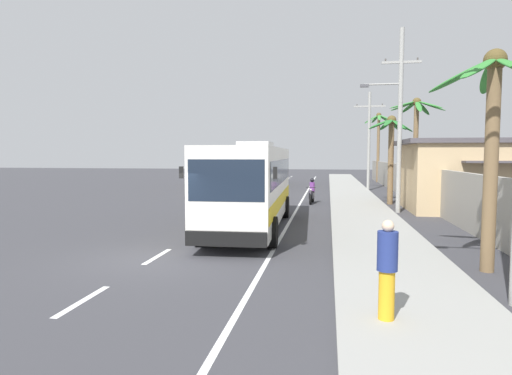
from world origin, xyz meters
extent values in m
plane|color=#3A3A3F|center=(0.00, 0.00, 0.00)|extent=(160.00, 160.00, 0.00)
cube|color=#999993|center=(6.80, 10.00, 0.07)|extent=(3.20, 90.00, 0.14)
cube|color=white|center=(0.00, -3.79, 0.00)|extent=(0.16, 2.00, 0.01)
cube|color=white|center=(0.00, 0.26, 0.00)|extent=(0.16, 2.00, 0.01)
cube|color=white|center=(0.00, 4.31, 0.00)|extent=(0.16, 2.00, 0.01)
cube|color=white|center=(0.00, 8.36, 0.00)|extent=(0.16, 2.00, 0.01)
cube|color=white|center=(0.00, 12.42, 0.00)|extent=(0.16, 2.00, 0.01)
cube|color=white|center=(0.00, 16.47, 0.00)|extent=(0.16, 2.00, 0.01)
cube|color=white|center=(0.00, 20.52, 0.00)|extent=(0.16, 2.00, 0.01)
cube|color=white|center=(0.00, 24.57, 0.00)|extent=(0.16, 2.00, 0.01)
cube|color=white|center=(0.00, 28.63, 0.00)|extent=(0.16, 2.00, 0.01)
cube|color=white|center=(0.00, 32.68, 0.00)|extent=(0.16, 2.00, 0.01)
cube|color=white|center=(0.00, 36.73, 0.00)|extent=(0.16, 2.00, 0.01)
cube|color=white|center=(0.00, 40.78, 0.00)|extent=(0.16, 2.00, 0.01)
cube|color=white|center=(0.00, 44.83, 0.00)|extent=(0.16, 2.00, 0.01)
cube|color=white|center=(0.00, 48.89, 0.00)|extent=(0.16, 2.00, 0.01)
cube|color=white|center=(3.33, 15.00, 0.00)|extent=(0.14, 70.00, 0.01)
cube|color=#9E998E|center=(10.60, 14.00, 1.16)|extent=(0.24, 60.00, 2.33)
cube|color=silver|center=(1.91, 5.74, 1.86)|extent=(2.84, 10.83, 2.94)
cube|color=#192333|center=(1.91, 5.94, 2.37)|extent=(2.84, 9.98, 0.94)
cube|color=#192333|center=(2.10, 0.40, 2.30)|extent=(2.28, 0.18, 1.23)
cube|color=yellow|center=(1.91, 5.74, 1.20)|extent=(2.87, 10.62, 0.53)
cube|color=black|center=(2.10, 0.31, 0.59)|extent=(2.43, 0.24, 0.44)
cube|color=#B7B7B7|center=(1.87, 7.08, 3.47)|extent=(1.44, 2.41, 0.28)
cube|color=black|center=(3.51, 0.66, 2.52)|extent=(0.12, 0.08, 0.36)
cube|color=black|center=(0.68, 0.56, 2.52)|extent=(0.12, 0.08, 0.36)
cylinder|color=black|center=(3.25, 2.02, 0.52)|extent=(0.36, 1.05, 1.04)
cylinder|color=black|center=(0.83, 1.93, 0.52)|extent=(0.36, 1.05, 1.04)
cylinder|color=black|center=(3.01, 9.00, 0.52)|extent=(0.36, 1.05, 1.04)
cylinder|color=black|center=(0.59, 8.92, 0.52)|extent=(0.36, 1.05, 1.04)
cube|color=gold|center=(-2.08, 31.42, 2.04)|extent=(3.04, 12.27, 3.30)
cube|color=#192333|center=(-2.09, 31.22, 2.62)|extent=(3.02, 11.30, 1.06)
cube|color=#192333|center=(-1.77, 37.45, 2.53)|extent=(2.23, 0.21, 1.39)
cube|color=blue|center=(-2.08, 31.42, 1.30)|extent=(3.07, 12.03, 0.59)
cube|color=black|center=(-1.77, 37.54, 0.59)|extent=(2.38, 0.28, 0.44)
cube|color=#B7B7B7|center=(-2.16, 29.90, 3.83)|extent=(1.47, 2.74, 0.28)
cube|color=black|center=(-3.17, 37.31, 2.78)|extent=(0.12, 0.09, 0.36)
cube|color=black|center=(-0.39, 37.17, 2.78)|extent=(0.12, 0.09, 0.36)
cylinder|color=black|center=(-3.05, 35.73, 0.52)|extent=(0.37, 1.06, 1.04)
cylinder|color=black|center=(-0.68, 35.61, 0.52)|extent=(0.37, 1.06, 1.04)
cylinder|color=black|center=(-3.46, 27.83, 0.52)|extent=(0.37, 1.06, 1.04)
cylinder|color=black|center=(-1.09, 27.71, 0.52)|extent=(0.37, 1.06, 1.04)
cylinder|color=black|center=(4.00, 14.79, 0.30)|extent=(0.14, 0.61, 0.60)
cylinder|color=black|center=(4.09, 16.14, 0.30)|extent=(0.16, 0.61, 0.60)
cube|color=black|center=(4.04, 15.41, 0.52)|extent=(0.31, 1.11, 0.36)
cube|color=black|center=(4.06, 15.71, 0.72)|extent=(0.28, 0.61, 0.12)
cylinder|color=gray|center=(4.00, 14.90, 0.60)|extent=(0.08, 0.32, 0.67)
cylinder|color=black|center=(4.01, 15.00, 1.04)|extent=(0.56, 0.08, 0.04)
sphere|color=#EAEACC|center=(4.00, 14.88, 0.90)|extent=(0.14, 0.14, 0.14)
cylinder|color=#75388E|center=(4.06, 15.66, 1.02)|extent=(0.32, 0.32, 0.60)
sphere|color=black|center=(4.06, 15.66, 1.45)|extent=(0.26, 0.26, 0.26)
cylinder|color=gold|center=(6.07, -4.18, 0.58)|extent=(0.28, 0.28, 0.88)
cylinder|color=navy|center=(6.07, -4.18, 1.37)|extent=(0.36, 0.36, 0.70)
sphere|color=beige|center=(6.07, -4.18, 1.81)|extent=(0.21, 0.21, 0.21)
cylinder|color=#9E9E99|center=(8.69, 11.79, 4.77)|extent=(0.24, 0.24, 9.54)
cube|color=#9E9E99|center=(8.69, 11.79, 7.81)|extent=(1.99, 0.12, 0.12)
cylinder|color=#4C4742|center=(7.90, 11.79, 7.93)|extent=(0.08, 0.08, 0.16)
cylinder|color=#4C4742|center=(9.49, 11.79, 7.93)|extent=(0.08, 0.08, 0.16)
cylinder|color=#9E9E99|center=(7.78, 11.79, 6.71)|extent=(1.83, 0.09, 0.09)
cube|color=#4C4C51|center=(6.86, 11.79, 6.65)|extent=(0.44, 0.24, 0.14)
cylinder|color=#9E9E99|center=(8.42, 26.20, 4.16)|extent=(0.24, 0.24, 8.32)
cube|color=#9E9E99|center=(8.42, 26.20, 7.12)|extent=(2.59, 0.12, 0.12)
cylinder|color=#4C4742|center=(7.38, 26.20, 7.24)|extent=(0.08, 0.08, 0.16)
cylinder|color=#4C4742|center=(9.45, 26.20, 7.24)|extent=(0.08, 0.08, 0.16)
cylinder|color=brown|center=(10.51, 38.23, 3.68)|extent=(0.31, 0.31, 7.36)
ellipsoid|color=#3D893D|center=(11.35, 38.11, 6.98)|extent=(1.79, 0.60, 1.05)
ellipsoid|color=#3D893D|center=(11.06, 38.97, 7.15)|extent=(1.41, 1.72, 0.73)
ellipsoid|color=#3D893D|center=(10.22, 39.07, 7.08)|extent=(0.93, 1.85, 0.87)
ellipsoid|color=#3D893D|center=(9.79, 38.75, 7.05)|extent=(1.68, 1.36, 0.92)
ellipsoid|color=#3D893D|center=(9.72, 37.96, 6.95)|extent=(1.75, 0.90, 1.11)
ellipsoid|color=#3D893D|center=(10.45, 37.33, 7.09)|extent=(0.48, 1.87, 0.84)
ellipsoid|color=#3D893D|center=(11.12, 37.56, 7.10)|extent=(1.51, 1.61, 0.84)
sphere|color=brown|center=(10.51, 38.23, 7.41)|extent=(0.56, 0.56, 0.56)
cylinder|color=brown|center=(8.82, 15.80, 2.56)|extent=(0.34, 0.34, 5.11)
ellipsoid|color=#28702D|center=(9.46, 15.87, 4.83)|extent=(1.38, 0.51, 0.87)
ellipsoid|color=#28702D|center=(9.14, 16.41, 4.90)|extent=(0.98, 1.42, 0.72)
ellipsoid|color=#28702D|center=(8.56, 16.45, 4.92)|extent=(0.87, 1.46, 0.69)
ellipsoid|color=#28702D|center=(8.17, 16.03, 4.93)|extent=(1.47, 0.81, 0.67)
ellipsoid|color=#28702D|center=(8.17, 15.55, 4.95)|extent=(1.48, 0.85, 0.64)
ellipsoid|color=#28702D|center=(8.54, 15.15, 4.98)|extent=(0.92, 1.48, 0.58)
ellipsoid|color=#28702D|center=(9.16, 15.24, 4.86)|extent=(1.01, 1.37, 0.82)
sphere|color=brown|center=(8.82, 15.80, 5.16)|extent=(0.56, 0.56, 0.56)
cylinder|color=brown|center=(10.86, 19.00, 3.27)|extent=(0.33, 0.33, 6.55)
ellipsoid|color=#337F33|center=(11.77, 18.94, 6.31)|extent=(1.89, 0.49, 0.79)
ellipsoid|color=#337F33|center=(11.41, 19.70, 6.24)|extent=(1.41, 1.65, 0.92)
ellipsoid|color=#337F33|center=(10.52, 19.87, 6.34)|extent=(1.02, 1.89, 0.73)
ellipsoid|color=#337F33|center=(10.10, 19.57, 6.40)|extent=(1.75, 1.43, 0.61)
ellipsoid|color=#337F33|center=(9.94, 18.77, 6.40)|extent=(1.95, 0.83, 0.62)
ellipsoid|color=#337F33|center=(10.82, 18.13, 6.21)|extent=(0.44, 1.82, 0.97)
ellipsoid|color=#337F33|center=(11.53, 18.37, 6.34)|extent=(1.63, 1.55, 0.73)
sphere|color=brown|center=(10.86, 19.00, 6.60)|extent=(0.56, 0.56, 0.56)
cylinder|color=brown|center=(9.16, 0.07, 2.70)|extent=(0.34, 0.34, 5.39)
ellipsoid|color=#337F33|center=(9.30, 0.89, 5.15)|extent=(0.63, 1.75, 0.79)
ellipsoid|color=#337F33|center=(8.47, 0.52, 5.14)|extent=(1.63, 1.24, 0.82)
ellipsoid|color=#337F33|center=(8.60, -0.55, 5.15)|extent=(1.43, 1.51, 0.80)
sphere|color=brown|center=(9.16, 0.07, 5.44)|extent=(0.56, 0.56, 0.56)
camera|label=1|loc=(5.03, -12.00, 3.05)|focal=30.67mm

